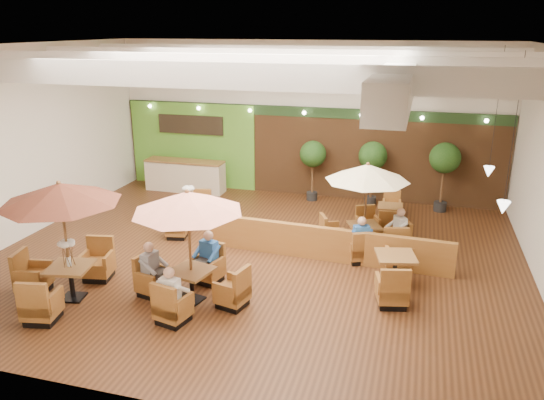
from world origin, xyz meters
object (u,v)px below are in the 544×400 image
(topiary_0, at_px, (313,156))
(topiary_1, at_px, (373,158))
(table_5, at_px, (390,216))
(diner_4, at_px, (398,226))
(service_counter, at_px, (185,176))
(diner_1, at_px, (208,252))
(table_3, at_px, (190,212))
(topiary_2, at_px, (445,161))
(diner_0, at_px, (172,289))
(table_4, at_px, (395,271))
(diner_3, at_px, (361,235))
(table_1, at_px, (189,226))
(table_0, at_px, (60,216))
(table_2, at_px, (366,190))
(diner_2, at_px, (152,264))
(booth_divider, at_px, (326,244))

(topiary_0, distance_m, topiary_1, 2.07)
(table_5, distance_m, diner_4, 2.11)
(service_counter, bearing_deg, diner_1, -61.32)
(table_3, bearing_deg, table_5, 6.03)
(topiary_2, bearing_deg, table_3, -153.72)
(diner_0, relative_size, diner_4, 1.01)
(topiary_2, height_order, diner_0, topiary_2)
(table_4, distance_m, diner_1, 4.51)
(diner_1, bearing_deg, table_5, -111.87)
(diner_3, bearing_deg, diner_1, -170.37)
(table_1, bearing_deg, diner_4, 56.30)
(table_3, relative_size, diner_3, 3.01)
(topiary_1, bearing_deg, diner_3, -87.49)
(table_5, bearing_deg, topiary_1, 108.81)
(diner_4, bearing_deg, service_counter, 36.32)
(service_counter, relative_size, table_0, 1.05)
(table_2, bearing_deg, diner_1, -162.74)
(table_1, bearing_deg, table_3, 127.98)
(service_counter, distance_m, topiary_0, 4.94)
(table_3, bearing_deg, table_4, -30.45)
(table_5, height_order, diner_2, diner_2)
(table_0, height_order, diner_3, table_0)
(diner_0, bearing_deg, service_counter, 123.07)
(topiary_2, bearing_deg, topiary_1, 180.00)
(table_0, height_order, topiary_0, table_0)
(table_1, relative_size, diner_3, 3.28)
(table_4, relative_size, table_5, 1.24)
(topiary_0, distance_m, diner_0, 9.02)
(table_0, distance_m, diner_2, 2.25)
(table_1, relative_size, diner_2, 3.18)
(table_0, height_order, diner_2, table_0)
(table_0, xyz_separation_m, diner_0, (2.74, -0.31, -1.23))
(diner_1, height_order, diner_3, diner_1)
(table_2, distance_m, table_4, 2.61)
(table_1, bearing_deg, table_4, 37.92)
(diner_2, bearing_deg, topiary_1, 160.02)
(table_4, bearing_deg, diner_2, -172.85)
(table_1, xyz_separation_m, diner_4, (4.31, 4.04, -1.04))
(table_4, relative_size, topiary_0, 1.30)
(diner_1, bearing_deg, table_1, 106.08)
(table_3, xyz_separation_m, table_4, (6.33, -2.24, -0.11))
(service_counter, relative_size, diner_1, 3.52)
(table_4, bearing_deg, topiary_1, 87.70)
(booth_divider, bearing_deg, table_4, -25.14)
(service_counter, relative_size, booth_divider, 0.46)
(table_1, bearing_deg, table_0, -153.34)
(topiary_2, bearing_deg, diner_2, -129.25)
(table_4, height_order, table_5, table_4)
(table_1, distance_m, diner_4, 6.00)
(table_3, relative_size, diner_4, 3.03)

